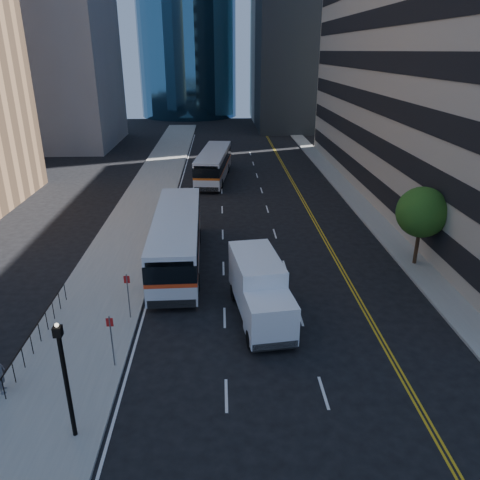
{
  "coord_description": "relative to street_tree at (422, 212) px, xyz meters",
  "views": [
    {
      "loc": [
        -3.59,
        -19.27,
        13.05
      ],
      "look_at": [
        -2.52,
        5.94,
        2.8
      ],
      "focal_mm": 35.0,
      "sensor_mm": 36.0,
      "label": 1
    }
  ],
  "objects": [
    {
      "name": "ground",
      "position": [
        -9.0,
        -8.0,
        -3.64
      ],
      "size": [
        160.0,
        160.0,
        0.0
      ],
      "primitive_type": "plane",
      "color": "black",
      "rests_on": "ground"
    },
    {
      "name": "sidewalk_west",
      "position": [
        -19.5,
        17.0,
        -3.57
      ],
      "size": [
        5.0,
        90.0,
        0.15
      ],
      "primitive_type": "cube",
      "color": "gray",
      "rests_on": "ground"
    },
    {
      "name": "sidewalk_east",
      "position": [
        -0.0,
        17.0,
        -3.57
      ],
      "size": [
        2.0,
        90.0,
        0.15
      ],
      "primitive_type": "cube",
      "color": "gray",
      "rests_on": "ground"
    },
    {
      "name": "midrise_west",
      "position": [
        -37.0,
        44.0,
        13.86
      ],
      "size": [
        18.0,
        18.0,
        35.0
      ],
      "primitive_type": "cube",
      "color": "gray",
      "rests_on": "ground"
    },
    {
      "name": "street_tree",
      "position": [
        0.0,
        0.0,
        0.0
      ],
      "size": [
        3.2,
        3.2,
        5.1
      ],
      "color": "#332114",
      "rests_on": "sidewalk_east"
    },
    {
      "name": "lamp_post",
      "position": [
        -18.0,
        -14.0,
        -0.92
      ],
      "size": [
        0.28,
        0.28,
        4.56
      ],
      "color": "black",
      "rests_on": "sidewalk_west"
    },
    {
      "name": "bus_front",
      "position": [
        -15.47,
        0.91,
        -1.83
      ],
      "size": [
        3.16,
        12.94,
        3.32
      ],
      "rotation": [
        0.0,
        0.0,
        0.03
      ],
      "color": "silver",
      "rests_on": "ground"
    },
    {
      "name": "bus_rear",
      "position": [
        -13.3,
        22.58,
        -1.95
      ],
      "size": [
        3.99,
        12.22,
        3.09
      ],
      "rotation": [
        0.0,
        0.0,
        -0.12
      ],
      "color": "silver",
      "rests_on": "ground"
    },
    {
      "name": "box_truck",
      "position": [
        -10.67,
        -6.06,
        -1.98
      ],
      "size": [
        3.11,
        6.81,
        3.14
      ],
      "rotation": [
        0.0,
        0.0,
        0.14
      ],
      "color": "white",
      "rests_on": "ground"
    }
  ]
}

